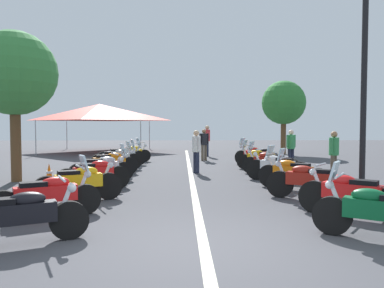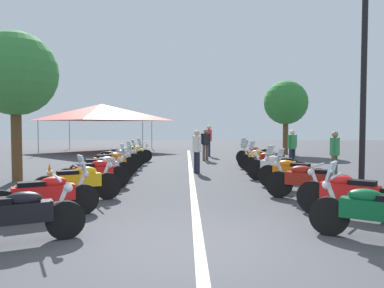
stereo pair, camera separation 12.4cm
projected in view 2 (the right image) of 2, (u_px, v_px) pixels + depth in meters
ground_plane at (199, 249)px, 5.58m from camera, size 80.00×80.00×0.00m
lane_centre_stripe at (192, 178)px, 12.95m from camera, size 28.39×0.16×0.01m
motorcycle_left_row_0 at (12, 216)px, 5.71m from camera, size 1.10×2.00×0.98m
motorcycle_left_row_1 at (46, 194)px, 7.39m from camera, size 1.14×1.91×1.19m
motorcycle_left_row_2 at (78, 182)px, 8.98m from camera, size 1.03×1.91×1.00m
motorcycle_left_row_3 at (94, 173)px, 10.62m from camera, size 1.05×1.89×1.00m
motorcycle_left_row_4 at (102, 167)px, 12.07m from camera, size 0.97×1.92×1.20m
motorcycle_left_row_5 at (111, 162)px, 13.74m from camera, size 1.09×1.95×1.21m
motorcycle_left_row_6 at (118, 158)px, 15.24m from camera, size 0.87×1.95×1.22m
motorcycle_left_row_7 at (123, 155)px, 16.90m from camera, size 1.00×2.10×1.21m
motorcycle_left_row_8 at (132, 153)px, 18.49m from camera, size 1.05×1.91×0.98m
motorcycle_right_row_0 at (376, 212)px, 5.88m from camera, size 1.24×1.80×1.20m
motorcycle_right_row_1 at (349, 194)px, 7.41m from camera, size 1.39×1.72×1.01m
motorcycle_right_row_2 at (308, 180)px, 9.15m from camera, size 1.20×1.90×1.22m
motorcycle_right_row_3 at (292, 173)px, 10.67m from camera, size 1.43×1.69×1.21m
motorcycle_right_row_4 at (277, 167)px, 12.23m from camera, size 1.21×1.83×1.01m
motorcycle_right_row_5 at (270, 162)px, 13.79m from camera, size 1.34×1.87×1.20m
motorcycle_right_row_6 at (261, 158)px, 15.38m from camera, size 1.08×1.82×1.19m
motorcycle_right_row_7 at (257, 155)px, 17.00m from camera, size 1.41×1.75×1.21m
street_lamp_twin_globe at (364, 50)px, 9.20m from camera, size 0.32×1.22×5.30m
traffic_cone_0 at (50, 174)px, 11.91m from camera, size 0.36×0.36×0.61m
bystander_0 at (209, 138)px, 22.01m from camera, size 0.53×0.32×1.77m
bystander_1 at (205, 142)px, 19.37m from camera, size 0.32×0.48×1.58m
bystander_2 at (335, 151)px, 12.79m from camera, size 0.42×0.38×1.58m
bystander_3 at (292, 146)px, 16.26m from camera, size 0.33×0.46×1.59m
bystander_4 at (197, 148)px, 14.34m from camera, size 0.49×0.32×1.59m
roadside_tree_0 at (286, 103)px, 23.51m from camera, size 2.66×2.66×4.49m
roadside_tree_1 at (15, 74)px, 12.12m from camera, size 2.64×2.64×4.73m
event_tent at (102, 112)px, 25.90m from camera, size 6.86×6.86×3.20m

